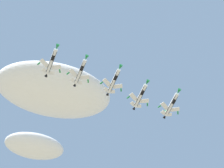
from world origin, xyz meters
The scene contains 7 objects.
cloud_near_formation centered at (-5.87, 97.60, 198.44)m, with size 63.87×32.89×18.20m, color white.
cloud_low_wispy centered at (-12.75, 150.55, 217.10)m, with size 38.55×19.56×10.29m, color white.
fighter_jet_lead centered at (49.21, 71.99, 158.98)m, with size 10.49×15.91×4.37m.
fighter_jet_left_wing centered at (34.83, 71.44, 160.58)m, with size 10.50×15.91×4.35m.
fighter_jet_right_wing centered at (21.55, 66.95, 160.75)m, with size 10.50×15.91×4.35m.
fighter_jet_left_outer centered at (6.33, 65.62, 160.66)m, with size 10.50×15.91×4.36m.
fighter_jet_right_outer centered at (-6.53, 62.48, 158.25)m, with size 10.50×15.91×4.36m.
Camera 1 is at (4.33, -7.40, 1.64)m, focal length 64.24 mm.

